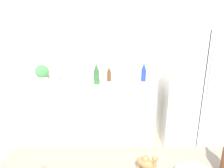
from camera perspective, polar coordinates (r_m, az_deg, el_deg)
name	(u,v)px	position (r m, az deg, el deg)	size (l,w,h in m)	color
wall_back	(109,56)	(3.56, -0.75, 7.43)	(8.00, 0.06, 2.55)	white
back_counter	(93,110)	(3.50, -4.95, -6.78)	(1.84, 0.63, 0.92)	silver
refrigerator	(193,86)	(3.48, 20.31, -0.59)	(0.90, 0.75, 1.76)	white
potted_plant	(42,73)	(3.49, -17.90, 2.77)	(0.21, 0.21, 0.26)	silver
paper_towel_roll	(53,75)	(3.33, -15.08, 2.23)	(0.12, 0.12, 0.27)	white
back_bottle_0	(96,73)	(3.39, -4.26, 2.78)	(0.08, 0.08, 0.25)	brown
back_bottle_1	(143,72)	(3.39, 8.13, 3.09)	(0.07, 0.07, 0.30)	navy
back_bottle_2	(96,74)	(3.22, -4.21, 2.71)	(0.08, 0.08, 0.33)	#2D6033
back_bottle_3	(86,74)	(3.24, -6.73, 2.67)	(0.06, 0.06, 0.32)	#B2B7BC
back_bottle_4	(109,74)	(3.37, -0.91, 2.66)	(0.06, 0.06, 0.24)	brown
back_bottle_5	(75,74)	(3.37, -9.61, 2.66)	(0.06, 0.06, 0.26)	#B2B7BC
camel_figurine	(146,163)	(1.35, 8.83, -19.70)	(0.13, 0.11, 0.16)	olive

